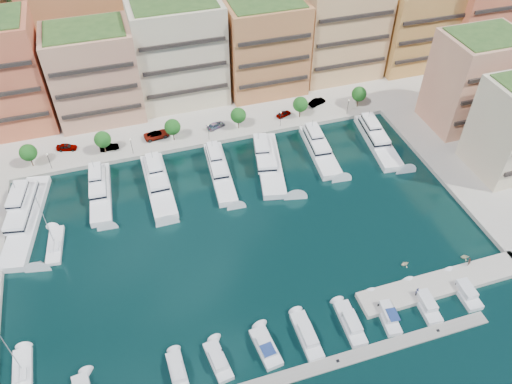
# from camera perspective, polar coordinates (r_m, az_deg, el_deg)

# --- Properties ---
(ground) EXTENTS (400.00, 400.00, 0.00)m
(ground) POSITION_cam_1_polar(r_m,az_deg,el_deg) (98.38, -1.09, -4.93)
(ground) COLOR black
(ground) RESTS_ON ground
(north_quay) EXTENTS (220.00, 64.00, 2.00)m
(north_quay) POSITION_cam_1_polar(r_m,az_deg,el_deg) (146.23, -8.23, 12.60)
(north_quay) COLOR #9E998E
(north_quay) RESTS_ON ground
(hillside) EXTENTS (240.00, 40.00, 58.00)m
(hillside) POSITION_cam_1_polar(r_m,az_deg,el_deg) (189.01, -11.26, 19.52)
(hillside) COLOR #1F3B18
(hillside) RESTS_ON ground
(south_pontoon) EXTENTS (72.00, 2.20, 0.35)m
(south_pontoon) POSITION_cam_1_polar(r_m,az_deg,el_deg) (81.70, 3.19, -20.49)
(south_pontoon) COLOR gray
(south_pontoon) RESTS_ON ground
(finger_pier) EXTENTS (32.00, 5.00, 2.00)m
(finger_pier) POSITION_cam_1_polar(r_m,az_deg,el_deg) (96.69, 20.49, -9.92)
(finger_pier) COLOR #9E998E
(finger_pier) RESTS_ON ground
(apartment_2) EXTENTS (20.00, 15.50, 22.80)m
(apartment_2) POSITION_cam_1_polar(r_m,az_deg,el_deg) (128.74, -17.99, 12.74)
(apartment_2) COLOR tan
(apartment_2) RESTS_ON north_quay
(apartment_3) EXTENTS (22.00, 16.50, 25.80)m
(apartment_3) POSITION_cam_1_polar(r_m,az_deg,el_deg) (130.69, -8.84, 15.57)
(apartment_3) COLOR beige
(apartment_3) RESTS_ON north_quay
(apartment_4) EXTENTS (20.00, 15.50, 23.80)m
(apartment_4) POSITION_cam_1_polar(r_m,az_deg,el_deg) (133.89, 1.00, 16.28)
(apartment_4) COLOR #BA7045
(apartment_4) RESTS_ON north_quay
(apartment_5) EXTENTS (22.00, 16.50, 26.80)m
(apartment_5) POSITION_cam_1_polar(r_m,az_deg,el_deg) (142.68, 9.61, 18.15)
(apartment_5) COLOR tan
(apartment_5) RESTS_ON north_quay
(apartment_6) EXTENTS (20.00, 15.50, 22.80)m
(apartment_6) POSITION_cam_1_polar(r_m,az_deg,el_deg) (152.52, 17.72, 17.62)
(apartment_6) COLOR #C48A47
(apartment_6) RESTS_ON north_quay
(apartment_7) EXTENTS (22.00, 16.50, 24.80)m
(apartment_7) POSITION_cam_1_polar(r_m,az_deg,el_deg) (162.38, 24.42, 17.82)
(apartment_7) COLOR #CE7044
(apartment_7) RESTS_ON north_quay
(apartment_east_a) EXTENTS (18.00, 14.50, 22.80)m
(apartment_east_a) POSITION_cam_1_polar(r_m,az_deg,el_deg) (130.51, 23.66, 11.59)
(apartment_east_a) COLOR tan
(apartment_east_a) RESTS_ON east_quay
(backblock_1) EXTENTS (26.00, 18.00, 30.00)m
(backblock_1) POSITION_cam_1_polar(r_m,az_deg,el_deg) (148.94, -19.77, 18.12)
(backblock_1) COLOR #BA7045
(backblock_1) RESTS_ON north_quay
(backblock_2) EXTENTS (26.00, 18.00, 30.00)m
(backblock_2) POSITION_cam_1_polar(r_m,az_deg,el_deg) (150.53, -7.84, 20.39)
(backblock_2) COLOR tan
(backblock_2) RESTS_ON north_quay
(tree_0) EXTENTS (3.80, 3.80, 5.65)m
(tree_0) POSITION_cam_1_polar(r_m,az_deg,el_deg) (120.59, -24.59, 4.11)
(tree_0) COLOR #473323
(tree_0) RESTS_ON north_quay
(tree_1) EXTENTS (3.80, 3.80, 5.65)m
(tree_1) POSITION_cam_1_polar(r_m,az_deg,el_deg) (118.71, -17.13, 5.76)
(tree_1) COLOR #473323
(tree_1) RESTS_ON north_quay
(tree_2) EXTENTS (3.80, 3.80, 5.65)m
(tree_2) POSITION_cam_1_polar(r_m,az_deg,el_deg) (118.97, -9.53, 7.33)
(tree_2) COLOR #473323
(tree_2) RESTS_ON north_quay
(tree_3) EXTENTS (3.80, 3.80, 5.65)m
(tree_3) POSITION_cam_1_polar(r_m,az_deg,el_deg) (121.36, -2.04, 8.75)
(tree_3) COLOR #473323
(tree_3) RESTS_ON north_quay
(tree_4) EXTENTS (3.80, 3.80, 5.65)m
(tree_4) POSITION_cam_1_polar(r_m,az_deg,el_deg) (125.76, 5.10, 9.95)
(tree_4) COLOR #473323
(tree_4) RESTS_ON north_quay
(tree_5) EXTENTS (3.80, 3.80, 5.65)m
(tree_5) POSITION_cam_1_polar(r_m,az_deg,el_deg) (131.96, 11.70, 10.92)
(tree_5) COLOR #473323
(tree_5) RESTS_ON north_quay
(lamppost_0) EXTENTS (0.30, 0.30, 4.20)m
(lamppost_0) POSITION_cam_1_polar(r_m,az_deg,el_deg) (118.61, -22.63, 3.53)
(lamppost_0) COLOR black
(lamppost_0) RESTS_ON north_quay
(lamppost_1) EXTENTS (0.30, 0.30, 4.20)m
(lamppost_1) POSITION_cam_1_polar(r_m,az_deg,el_deg) (117.23, -14.07, 5.37)
(lamppost_1) COLOR black
(lamppost_1) RESTS_ON north_quay
(lamppost_2) EXTENTS (0.30, 0.30, 4.20)m
(lamppost_2) POSITION_cam_1_polar(r_m,az_deg,el_deg) (118.59, -5.46, 7.10)
(lamppost_2) COLOR black
(lamppost_2) RESTS_ON north_quay
(lamppost_3) EXTENTS (0.30, 0.30, 4.20)m
(lamppost_3) POSITION_cam_1_polar(r_m,az_deg,el_deg) (122.61, 2.82, 8.60)
(lamppost_3) COLOR black
(lamppost_3) RESTS_ON north_quay
(lamppost_4) EXTENTS (0.30, 0.30, 4.20)m
(lamppost_4) POSITION_cam_1_polar(r_m,az_deg,el_deg) (129.04, 10.49, 9.82)
(lamppost_4) COLOR black
(lamppost_4) RESTS_ON north_quay
(yacht_0) EXTENTS (9.55, 25.83, 7.30)m
(yacht_0) POSITION_cam_1_polar(r_m,az_deg,el_deg) (110.58, -24.81, -2.42)
(yacht_0) COLOR white
(yacht_0) RESTS_ON ground
(yacht_1) EXTENTS (5.34, 18.60, 7.30)m
(yacht_1) POSITION_cam_1_polar(r_m,az_deg,el_deg) (110.88, -17.40, 0.17)
(yacht_1) COLOR white
(yacht_1) RESTS_ON ground
(yacht_2) EXTENTS (4.95, 20.61, 7.30)m
(yacht_2) POSITION_cam_1_polar(r_m,az_deg,el_deg) (109.82, -11.19, 1.18)
(yacht_2) COLOR white
(yacht_2) RESTS_ON ground
(yacht_3) EXTENTS (5.45, 20.63, 7.30)m
(yacht_3) POSITION_cam_1_polar(r_m,az_deg,el_deg) (111.19, -4.26, 2.64)
(yacht_3) COLOR white
(yacht_3) RESTS_ON ground
(yacht_4) EXTENTS (9.38, 22.21, 7.30)m
(yacht_4) POSITION_cam_1_polar(r_m,az_deg,el_deg) (113.15, 1.41, 3.52)
(yacht_4) COLOR white
(yacht_4) RESTS_ON ground
(yacht_5) EXTENTS (6.28, 19.47, 7.30)m
(yacht_5) POSITION_cam_1_polar(r_m,az_deg,el_deg) (117.85, 7.18, 5.08)
(yacht_5) COLOR white
(yacht_5) RESTS_ON ground
(yacht_6) EXTENTS (7.16, 21.25, 7.30)m
(yacht_6) POSITION_cam_1_polar(r_m,az_deg,el_deg) (123.22, 13.60, 6.01)
(yacht_6) COLOR white
(yacht_6) RESTS_ON ground
(cruiser_2) EXTENTS (2.67, 7.14, 2.55)m
(cruiser_2) POSITION_cam_1_polar(r_m,az_deg,el_deg) (82.25, -8.91, -19.76)
(cruiser_2) COLOR silver
(cruiser_2) RESTS_ON ground
(cruiser_3) EXTENTS (3.43, 7.44, 2.55)m
(cruiser_3) POSITION_cam_1_polar(r_m,az_deg,el_deg) (82.46, -4.34, -18.74)
(cruiser_3) COLOR silver
(cruiser_3) RESTS_ON ground
(cruiser_4) EXTENTS (3.60, 7.66, 2.66)m
(cruiser_4) POSITION_cam_1_polar(r_m,az_deg,el_deg) (83.38, 1.16, -17.37)
(cruiser_4) COLOR silver
(cruiser_4) RESTS_ON ground
(cruiser_5) EXTENTS (2.68, 8.94, 2.55)m
(cruiser_5) POSITION_cam_1_polar(r_m,az_deg,el_deg) (84.84, 5.84, -16.06)
(cruiser_5) COLOR silver
(cruiser_5) RESTS_ON ground
(cruiser_6) EXTENTS (3.02, 8.63, 2.55)m
(cruiser_6) POSITION_cam_1_polar(r_m,az_deg,el_deg) (87.08, 10.74, -14.55)
(cruiser_6) COLOR silver
(cruiser_6) RESTS_ON ground
(cruiser_7) EXTENTS (3.38, 8.71, 2.66)m
(cruiser_7) POSITION_cam_1_polar(r_m,az_deg,el_deg) (89.45, 14.66, -13.26)
(cruiser_7) COLOR silver
(cruiser_7) RESTS_ON ground
(cruiser_8) EXTENTS (3.31, 8.90, 2.55)m
(cruiser_8) POSITION_cam_1_polar(r_m,az_deg,el_deg) (92.62, 18.68, -11.86)
(cruiser_8) COLOR silver
(cruiser_8) RESTS_ON ground
(cruiser_9) EXTENTS (3.09, 8.25, 2.55)m
(cruiser_9) POSITION_cam_1_polar(r_m,az_deg,el_deg) (96.52, 22.67, -10.39)
(cruiser_9) COLOR silver
(cruiser_9) RESTS_ON ground
(sailboat_0) EXTENTS (2.94, 8.35, 13.20)m
(sailboat_0) POSITION_cam_1_polar(r_m,az_deg,el_deg) (89.17, -25.12, -18.25)
(sailboat_0) COLOR white
(sailboat_0) RESTS_ON ground
(sailboat_2) EXTENTS (3.66, 9.80, 13.20)m
(sailboat_2) POSITION_cam_1_polar(r_m,az_deg,el_deg) (103.52, -21.96, -5.73)
(sailboat_2) COLOR white
(sailboat_2) RESTS_ON ground
(tender_1) EXTENTS (1.76, 1.55, 0.87)m
(tender_1) POSITION_cam_1_polar(r_m,az_deg,el_deg) (97.13, 16.65, -7.86)
(tender_1) COLOR beige
(tender_1) RESTS_ON ground
(tender_3) EXTENTS (2.01, 1.85, 0.88)m
(tender_3) POSITION_cam_1_polar(r_m,az_deg,el_deg) (102.03, 22.76, -6.83)
(tender_3) COLOR beige
(tender_3) RESTS_ON ground
(car_0) EXTENTS (4.93, 2.98, 1.57)m
(car_0) POSITION_cam_1_polar(r_m,az_deg,el_deg) (124.17, -20.83, 4.83)
(car_0) COLOR gray
(car_0) RESTS_ON north_quay
(car_1) EXTENTS (4.38, 1.66, 1.43)m
(car_1) POSITION_cam_1_polar(r_m,az_deg,el_deg) (121.11, -16.44, 4.94)
(car_1) COLOR gray
(car_1) RESTS_ON north_quay
(car_2) EXTENTS (6.39, 3.62, 1.68)m
(car_2) POSITION_cam_1_polar(r_m,az_deg,el_deg) (122.18, -11.29, 6.45)
(car_2) COLOR gray
(car_2) RESTS_ON north_quay
(car_3) EXTENTS (5.15, 3.63, 1.38)m
(car_3) POSITION_cam_1_polar(r_m,az_deg,el_deg) (123.58, -4.63, 7.60)
(car_3) COLOR gray
(car_3) RESTS_ON north_quay
(car_4) EXTENTS (4.32, 2.99, 1.36)m
(car_4) POSITION_cam_1_polar(r_m,az_deg,el_deg) (127.50, 3.17, 8.92)
(car_4) COLOR gray
(car_4) RESTS_ON north_quay
(car_5) EXTENTS (5.08, 3.30, 1.58)m
(car_5) POSITION_cam_1_polar(r_m,az_deg,el_deg) (132.65, 6.99, 10.19)
(car_5) COLOR gray
(car_5) RESTS_ON north_quay
(person_0) EXTENTS (0.59, 0.74, 1.77)m
(person_0) POSITION_cam_1_polar(r_m,az_deg,el_deg) (91.92, 17.95, -10.76)
(person_0) COLOR #26284C
(person_0) RESTS_ON finger_pier
(person_1) EXTENTS (1.07, 0.99, 1.77)m
(person_1) POSITION_cam_1_polar(r_m,az_deg,el_deg) (99.44, 23.13, -7.33)
(person_1) COLOR brown
(person_1) RESTS_ON finger_pier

